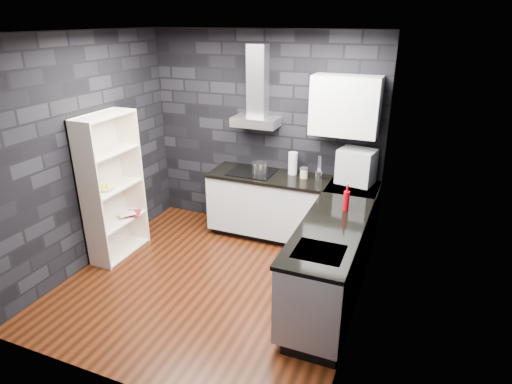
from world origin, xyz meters
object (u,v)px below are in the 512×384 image
Objects in this scene: utensil_crock at (319,175)px; red_bottle at (346,201)px; pot at (260,168)px; fruit_bowl at (106,188)px; bookshelf at (112,188)px; appliance_garage at (356,166)px; storage_jar at (304,173)px; glass_vase at (293,163)px.

red_bottle reaches higher than utensil_crock.
pot is 1.94m from fruit_bowl.
bookshelf is 7.47× the size of fruit_bowl.
red_bottle is (1.29, -0.75, 0.04)m from pot.
bookshelf is at bearing 90.00° from fruit_bowl.
pot is 0.95× the size of red_bottle.
pot is 1.69× the size of utensil_crock.
appliance_garage reaches higher than fruit_bowl.
storage_jar reaches higher than fruit_bowl.
pot is at bearing 39.56° from bookshelf.
bookshelf reaches higher than appliance_garage.
bookshelf reaches higher than utensil_crock.
storage_jar is (0.59, 0.05, -0.01)m from pot.
fruit_bowl is at bearing -88.57° from bookshelf.
red_bottle is at bearing 10.51° from fruit_bowl.
glass_vase reaches higher than storage_jar.
glass_vase is 0.69× the size of appliance_garage.
appliance_garage is 3.04m from fruit_bowl.
red_bottle is at bearing -48.76° from storage_jar.
storage_jar is 0.56× the size of red_bottle.
utensil_crock is at bearing -1.57° from storage_jar.
pot reaches higher than utensil_crock.
storage_jar is 0.28× the size of appliance_garage.
bookshelf is at bearing -152.10° from utensil_crock.
utensil_crock is (0.20, -0.01, 0.00)m from storage_jar.
utensil_crock reaches higher than fruit_bowl.
pot is 0.85× the size of fruit_bowl.
appliance_garage is (0.83, -0.04, 0.08)m from glass_vase.
bookshelf is (-2.27, -1.20, -0.06)m from utensil_crock.
pot is 0.79m from utensil_crock.
fruit_bowl is (-2.72, -1.35, -0.19)m from appliance_garage.
fruit_bowl is (-2.76, -0.51, -0.07)m from red_bottle.
red_bottle is at bearing -45.16° from glass_vase.
pot is at bearing -165.28° from appliance_garage.
glass_vase reaches higher than red_bottle.
storage_jar is 1.06m from red_bottle.
glass_vase is (0.41, 0.13, 0.08)m from pot.
pot is 1.70× the size of storage_jar.
storage_jar is at bearing 178.43° from utensil_crock.
storage_jar is (0.18, -0.09, -0.09)m from glass_vase.
utensil_crock is (0.38, -0.09, -0.09)m from glass_vase.
storage_jar is at bearing 32.28° from fruit_bowl.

